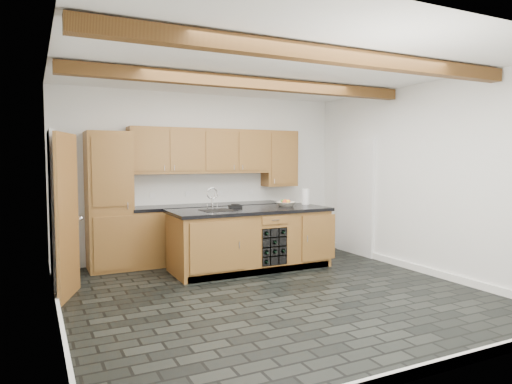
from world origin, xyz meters
TOP-DOWN VIEW (x-y plane):
  - ground at (0.00, 0.00)m, footprint 5.00×5.00m
  - room_shell at (-0.09, 0.53)m, footprint 5.01×5.00m
  - back_cabinetry at (-0.38, 2.24)m, footprint 3.65×0.62m
  - island at (0.31, 1.28)m, footprint 2.48×0.96m
  - faucet at (-0.25, 1.33)m, footprint 0.45×0.40m
  - kitchen_scale at (0.14, 1.51)m, footprint 0.21×0.13m
  - fruit_bowl at (0.97, 1.37)m, footprint 0.38×0.38m
  - fruit_cluster at (0.97, 1.37)m, footprint 0.16×0.17m
  - paper_towel at (1.42, 1.49)m, footprint 0.13×0.13m
  - mug at (-1.30, 2.21)m, footprint 0.15×0.15m

SIDE VIEW (x-z plane):
  - ground at x=0.00m, z-range 0.00..0.00m
  - island at x=0.31m, z-range 0.00..0.93m
  - kitchen_scale at x=0.14m, z-range 0.93..0.99m
  - faucet at x=-0.25m, z-range 0.79..1.14m
  - fruit_bowl at x=0.97m, z-range 0.93..1.00m
  - back_cabinetry at x=-0.38m, z-range -0.12..2.08m
  - mug at x=-1.30m, z-range 0.93..1.04m
  - fruit_cluster at x=0.97m, z-range 0.97..1.04m
  - paper_towel at x=1.42m, z-range 0.93..1.19m
  - room_shell at x=-0.09m, z-range -0.97..4.03m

